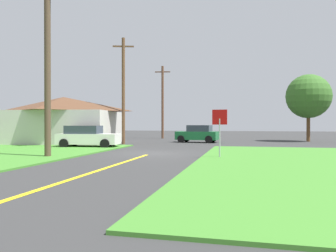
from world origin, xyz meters
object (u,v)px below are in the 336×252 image
(stop_sign, at_px, (220,124))
(parked_car_near_building, at_px, (87,137))
(utility_pole_mid, at_px, (123,89))
(utility_pole_far, at_px, (163,101))
(oak_tree_left, at_px, (308,96))
(barn, at_px, (64,120))
(utility_pole_near, at_px, (48,67))
(car_approaching_junction, at_px, (198,134))

(stop_sign, relative_size, parked_car_near_building, 0.54)
(stop_sign, xyz_separation_m, parked_car_near_building, (-10.12, 5.54, -0.95))
(utility_pole_mid, height_order, utility_pole_far, utility_pole_mid)
(oak_tree_left, relative_size, barn, 0.67)
(stop_sign, bearing_deg, utility_pole_near, 17.65)
(utility_pole_far, xyz_separation_m, barn, (-6.36, -11.25, -2.34))
(stop_sign, distance_m, barn, 17.58)
(utility_pole_far, bearing_deg, oak_tree_left, -12.13)
(utility_pole_mid, bearing_deg, utility_pole_near, -89.47)
(stop_sign, relative_size, utility_pole_mid, 0.27)
(utility_pole_mid, bearing_deg, parked_car_near_building, -106.49)
(parked_car_near_building, bearing_deg, utility_pole_mid, 67.31)
(utility_pole_near, xyz_separation_m, oak_tree_left, (16.11, 19.30, -0.30))
(utility_pole_far, distance_m, oak_tree_left, 15.93)
(car_approaching_junction, bearing_deg, parked_car_near_building, 56.57)
(utility_pole_mid, relative_size, barn, 0.92)
(stop_sign, distance_m, car_approaching_junction, 14.21)
(utility_pole_mid, relative_size, utility_pole_far, 1.06)
(utility_pole_far, bearing_deg, utility_pole_near, -91.36)
(car_approaching_junction, bearing_deg, utility_pole_near, 76.62)
(oak_tree_left, bearing_deg, utility_pole_near, -129.86)
(utility_pole_near, bearing_deg, utility_pole_far, 88.64)
(utility_pole_mid, xyz_separation_m, utility_pole_far, (0.64, 11.32, -0.27))
(parked_car_near_building, xyz_separation_m, oak_tree_left, (17.46, 12.17, 3.63))
(utility_pole_far, xyz_separation_m, oak_tree_left, (15.58, -3.35, 0.01))
(utility_pole_near, distance_m, utility_pole_mid, 11.32)
(car_approaching_junction, xyz_separation_m, utility_pole_far, (-5.20, 7.21, 3.62))
(car_approaching_junction, xyz_separation_m, oak_tree_left, (10.38, 3.86, 3.63))
(car_approaching_junction, bearing_deg, stop_sign, 109.38)
(car_approaching_junction, distance_m, utility_pole_far, 9.60)
(utility_pole_far, bearing_deg, stop_sign, -68.64)
(parked_car_near_building, height_order, oak_tree_left, oak_tree_left)
(car_approaching_junction, height_order, utility_pole_far, utility_pole_far)
(utility_pole_mid, height_order, barn, utility_pole_mid)
(utility_pole_near, bearing_deg, car_approaching_junction, 69.61)
(utility_pole_far, relative_size, barn, 0.87)
(utility_pole_far, height_order, barn, utility_pole_far)
(barn, bearing_deg, utility_pole_near, -62.96)
(stop_sign, relative_size, oak_tree_left, 0.38)
(parked_car_near_building, height_order, utility_pole_far, utility_pole_far)
(utility_pole_mid, distance_m, utility_pole_far, 11.34)
(barn, bearing_deg, car_approaching_junction, 19.25)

